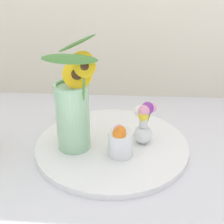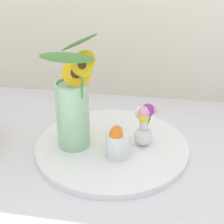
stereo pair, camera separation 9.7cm
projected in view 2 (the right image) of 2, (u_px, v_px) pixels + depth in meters
ground_plane at (96, 168)px, 0.94m from camera, size 6.00×6.00×0.00m
serving_tray at (112, 146)px, 1.03m from camera, size 0.50×0.50×0.02m
mason_jar_sunflowers at (74, 105)px, 0.96m from camera, size 0.16×0.22×0.36m
vase_small_center at (118, 141)px, 0.94m from camera, size 0.08×0.08×0.11m
vase_bulb_right at (144, 124)px, 0.99m from camera, size 0.07×0.06×0.14m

